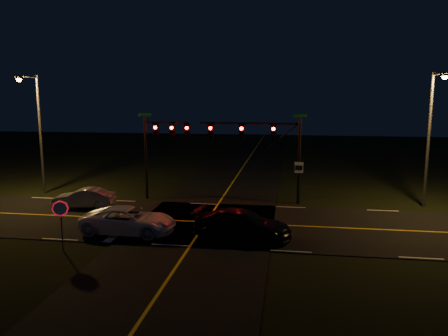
# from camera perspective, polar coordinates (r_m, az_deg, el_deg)

# --- Properties ---
(ground) EXTENTS (120.00, 120.00, 0.00)m
(ground) POSITION_cam_1_polar(r_m,az_deg,el_deg) (26.32, -2.33, -7.13)
(ground) COLOR black
(ground) RESTS_ON ground
(road_ew) EXTENTS (120.00, 9.00, 0.04)m
(road_ew) POSITION_cam_1_polar(r_m,az_deg,el_deg) (26.31, -2.34, -7.09)
(road_ew) COLOR black
(road_ew) RESTS_ON ground
(road_ns) EXTENTS (8.00, 120.00, 0.04)m
(road_ns) POSITION_cam_1_polar(r_m,az_deg,el_deg) (26.31, -2.34, -7.09)
(road_ns) COLOR black
(road_ns) RESTS_ON ground
(lane_markings) EXTENTS (120.00, 120.00, 0.01)m
(lane_markings) POSITION_cam_1_polar(r_m,az_deg,el_deg) (26.17, -1.85, -7.12)
(lane_markings) COLOR yellow
(lane_markings) RESTS_ON ground
(streetlight_nw) EXTENTS (0.50, 2.46, 9.00)m
(streetlight_nw) POSITION_cam_1_polar(r_m,az_deg,el_deg) (35.82, -23.22, 5.23)
(streetlight_nw) COLOR #53565B
(streetlight_nw) RESTS_ON ground
(streetlight_ne) EXTENTS (0.50, 2.46, 9.00)m
(streetlight_ne) POSITION_cam_1_polar(r_m,az_deg,el_deg) (31.83, 25.43, 4.64)
(streetlight_ne) COLOR #53565B
(streetlight_ne) RESTS_ON ground
(signal_mast_ne) EXTENTS (7.47, 0.41, 6.26)m
(signal_mast_ne) POSITION_cam_1_polar(r_m,az_deg,el_deg) (30.46, 5.39, 3.46)
(signal_mast_ne) COLOR black
(signal_mast_ne) RESTS_ON ground
(signal_mast_nw) EXTENTS (3.77, 0.41, 6.26)m
(signal_mast_nw) POSITION_cam_1_polar(r_m,az_deg,el_deg) (31.79, -8.30, 3.48)
(signal_mast_nw) COLOR black
(signal_mast_nw) RESTS_ON ground
(stop_sign) EXTENTS (0.75, 0.33, 2.55)m
(stop_sign) POSITION_cam_1_polar(r_m,az_deg,el_deg) (22.52, -20.55, -5.74)
(stop_sign) COLOR #53565B
(stop_sign) RESTS_ON ground
(pickup_white) EXTENTS (2.60, 5.28, 1.44)m
(pickup_white) POSITION_cam_1_polar(r_m,az_deg,el_deg) (24.60, -12.32, -6.79)
(pickup_white) COLOR white
(pickup_white) RESTS_ON ground
(suv_dark) EXTENTS (3.20, 5.63, 1.51)m
(suv_dark) POSITION_cam_1_polar(r_m,az_deg,el_deg) (23.26, 2.41, -7.44)
(suv_dark) COLOR black
(suv_dark) RESTS_ON ground
(sedan_silver) EXTENTS (2.66, 4.44, 1.32)m
(sedan_silver) POSITION_cam_1_polar(r_m,az_deg,el_deg) (30.83, -17.85, -3.85)
(sedan_silver) COLOR #9C9EA5
(sedan_silver) RESTS_ON ground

